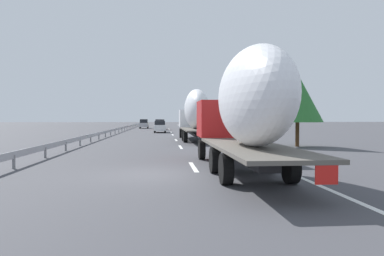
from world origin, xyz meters
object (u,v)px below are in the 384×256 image
object	(u,v)px
car_white_van	(160,127)
car_yellow_coupe	(159,123)
truck_trailing	(245,107)
car_red_compact	(160,125)
car_silver_hatch	(144,124)
road_sign	(205,118)
truck_lead	(195,113)

from	to	relation	value
car_white_van	car_yellow_coupe	world-z (taller)	car_yellow_coupe
truck_trailing	car_white_van	distance (m)	39.55
car_red_compact	car_silver_hatch	xyz separation A→B (m)	(8.67, 3.39, -0.00)
road_sign	car_red_compact	bearing A→B (deg)	24.66
car_red_compact	car_white_van	world-z (taller)	car_red_compact
car_white_van	car_silver_hatch	xyz separation A→B (m)	(21.04, 3.46, 0.06)
car_yellow_coupe	car_silver_hatch	world-z (taller)	car_silver_hatch
car_red_compact	car_silver_hatch	size ratio (longest dim) A/B	1.12
car_silver_hatch	road_sign	size ratio (longest dim) A/B	1.36
truck_lead	car_silver_hatch	world-z (taller)	truck_lead
car_red_compact	car_silver_hatch	world-z (taller)	same
car_red_compact	car_yellow_coupe	size ratio (longest dim) A/B	1.13
truck_trailing	car_red_compact	size ratio (longest dim) A/B	2.76
truck_trailing	car_red_compact	bearing A→B (deg)	3.93
truck_lead	car_white_van	xyz separation A→B (m)	(19.28, 3.49, -1.76)
truck_lead	road_sign	xyz separation A→B (m)	(17.15, -3.10, -0.55)
truck_lead	car_yellow_coupe	size ratio (longest dim) A/B	3.36
truck_trailing	car_yellow_coupe	world-z (taller)	truck_trailing
car_red_compact	truck_trailing	bearing A→B (deg)	-176.07
car_silver_hatch	road_sign	xyz separation A→B (m)	(-23.17, -10.05, 1.15)
truck_trailing	road_sign	distance (m)	37.36
car_red_compact	road_sign	world-z (taller)	road_sign
truck_lead	car_red_compact	bearing A→B (deg)	6.41
truck_lead	road_sign	distance (m)	17.44
truck_trailing	car_red_compact	distance (m)	51.88
car_red_compact	car_yellow_coupe	xyz separation A→B (m)	(19.72, 0.29, -0.03)
car_yellow_coupe	truck_trailing	bearing A→B (deg)	-176.92
truck_lead	car_white_van	size ratio (longest dim) A/B	3.12
car_red_compact	road_sign	distance (m)	16.00
truck_trailing	car_silver_hatch	xyz separation A→B (m)	(60.40, 6.95, -1.65)
road_sign	car_yellow_coupe	bearing A→B (deg)	11.48
car_red_compact	road_sign	size ratio (longest dim) A/B	1.53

